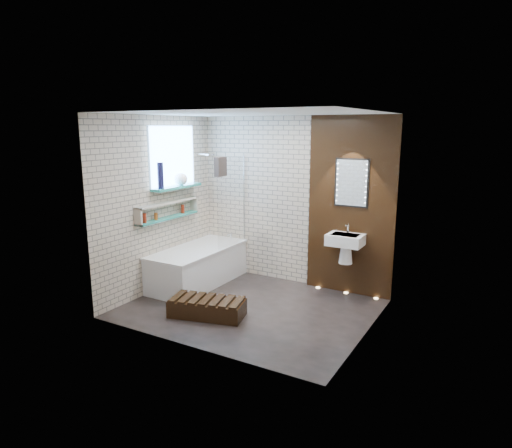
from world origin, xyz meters
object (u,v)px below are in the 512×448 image
Objects in this scene: bath_screen at (231,202)px; bathtub at (198,266)px; walnut_step at (207,308)px; washbasin at (345,244)px; led_mirror at (352,183)px.

bathtub is at bearing -128.90° from bath_screen.
bath_screen is 1.45× the size of walnut_step.
bathtub reaches higher than walnut_step.
bathtub is at bearing -163.99° from washbasin.
walnut_step is (0.87, -0.96, -0.18)m from bathtub.
led_mirror is 0.72× the size of walnut_step.
washbasin is at bearing 16.01° from bathtub.
washbasin is 2.17m from walnut_step.
led_mirror reaches higher than walnut_step.
led_mirror reaches higher than bath_screen.
led_mirror is (1.82, 0.34, 0.37)m from bath_screen.
bathtub is 3.00× the size of washbasin.
washbasin is 0.83× the size of led_mirror.
walnut_step is at bearing -47.99° from bathtub.
led_mirror is at bearing 53.22° from walnut_step.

